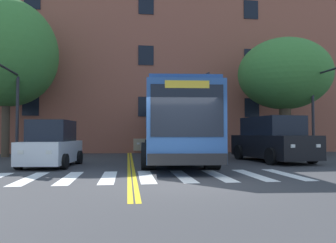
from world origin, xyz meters
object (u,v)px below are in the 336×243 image
object	(u,v)px
city_bus	(174,125)
traffic_light_overhead	(194,100)
street_tree_curbside_small	(7,53)
traffic_light_near_corner	(330,93)
street_tree_curbside_large	(284,74)
car_black_far_lane	(272,140)
traffic_light_far_corner	(5,92)
car_white_near_lane	(52,145)
car_tan_behind_bus	(145,140)

from	to	relation	value
city_bus	traffic_light_overhead	xyz separation A→B (m)	(1.36, 1.45, 1.41)
city_bus	street_tree_curbside_small	distance (m)	11.13
traffic_light_near_corner	street_tree_curbside_large	world-z (taller)	street_tree_curbside_large
car_black_far_lane	traffic_light_near_corner	size ratio (longest dim) A/B	0.99
car_black_far_lane	traffic_light_near_corner	distance (m)	4.70
traffic_light_overhead	city_bus	bearing A→B (deg)	-133.07
traffic_light_far_corner	street_tree_curbside_large	distance (m)	16.25
car_white_near_lane	street_tree_curbside_small	bearing A→B (deg)	123.22
traffic_light_near_corner	traffic_light_far_corner	distance (m)	16.69
car_tan_behind_bus	traffic_light_far_corner	xyz separation A→B (m)	(-7.13, -8.75, 2.48)
traffic_light_overhead	street_tree_curbside_large	world-z (taller)	street_tree_curbside_large
car_white_near_lane	street_tree_curbside_small	size ratio (longest dim) A/B	0.41
car_black_far_lane	car_tan_behind_bus	world-z (taller)	car_black_far_lane
traffic_light_far_corner	traffic_light_overhead	size ratio (longest dim) A/B	1.03
street_tree_curbside_large	traffic_light_overhead	bearing A→B (deg)	-161.25
car_black_far_lane	street_tree_curbside_large	distance (m)	6.68
traffic_light_near_corner	traffic_light_far_corner	world-z (taller)	traffic_light_near_corner
traffic_light_far_corner	traffic_light_near_corner	bearing A→B (deg)	0.58
city_bus	traffic_light_far_corner	bearing A→B (deg)	179.06
city_bus	street_tree_curbside_large	world-z (taller)	street_tree_curbside_large
city_bus	car_black_far_lane	world-z (taller)	city_bus
car_white_near_lane	traffic_light_far_corner	size ratio (longest dim) A/B	0.79
car_tan_behind_bus	city_bus	bearing A→B (deg)	-83.88
street_tree_curbside_large	car_black_far_lane	bearing A→B (deg)	-123.54
traffic_light_far_corner	traffic_light_overhead	xyz separation A→B (m)	(9.43, 1.32, -0.13)
car_white_near_lane	car_black_far_lane	xyz separation A→B (m)	(10.24, 1.22, 0.17)
traffic_light_far_corner	street_tree_curbside_large	world-z (taller)	street_tree_curbside_large
car_black_far_lane	traffic_light_far_corner	xyz separation A→B (m)	(-12.87, 0.91, 2.29)
street_tree_curbside_small	car_white_near_lane	bearing A→B (deg)	-56.78
car_black_far_lane	street_tree_curbside_small	bearing A→B (deg)	161.20
traffic_light_near_corner	street_tree_curbside_small	bearing A→B (deg)	168.23
traffic_light_near_corner	street_tree_curbside_large	distance (m)	3.78
city_bus	car_white_near_lane	distance (m)	5.87
city_bus	car_tan_behind_bus	distance (m)	8.99
traffic_light_near_corner	traffic_light_overhead	world-z (taller)	traffic_light_near_corner
street_tree_curbside_small	traffic_light_far_corner	bearing A→B (deg)	-71.22
city_bus	street_tree_curbside_large	size ratio (longest dim) A/B	1.69
car_white_near_lane	car_tan_behind_bus	size ratio (longest dim) A/B	0.96
car_white_near_lane	street_tree_curbside_large	size ratio (longest dim) A/B	0.51
car_white_near_lane	street_tree_curbside_large	xyz separation A→B (m)	(13.14, 5.60, 4.29)
car_white_near_lane	city_bus	bearing A→B (deg)	20.17
car_black_far_lane	car_tan_behind_bus	xyz separation A→B (m)	(-5.74, 9.66, -0.19)
traffic_light_far_corner	street_tree_curbside_small	bearing A→B (deg)	108.78
car_black_far_lane	street_tree_curbside_small	size ratio (longest dim) A/B	0.56
street_tree_curbside_large	street_tree_curbside_small	world-z (taller)	street_tree_curbside_small
traffic_light_overhead	street_tree_curbside_large	distance (m)	6.97
traffic_light_near_corner	street_tree_curbside_large	bearing A→B (deg)	105.58
traffic_light_near_corner	traffic_light_overhead	xyz separation A→B (m)	(-7.26, 1.15, -0.36)
traffic_light_far_corner	city_bus	bearing A→B (deg)	-0.94
traffic_light_far_corner	car_tan_behind_bus	bearing A→B (deg)	50.85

